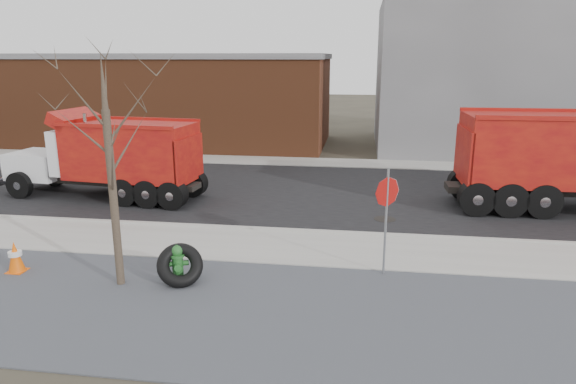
% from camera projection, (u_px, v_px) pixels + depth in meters
% --- Properties ---
extents(ground, '(120.00, 120.00, 0.00)m').
position_uv_depth(ground, '(277.00, 251.00, 13.85)').
color(ground, '#383328').
rests_on(ground, ground).
extents(gravel_verge, '(60.00, 5.00, 0.03)m').
position_uv_depth(gravel_verge, '(249.00, 312.00, 10.50)').
color(gravel_verge, slate).
rests_on(gravel_verge, ground).
extents(sidewalk, '(60.00, 2.50, 0.06)m').
position_uv_depth(sidewalk, '(278.00, 246.00, 14.09)').
color(sidewalk, '#9E9B93').
rests_on(sidewalk, ground).
extents(curb, '(60.00, 0.15, 0.11)m').
position_uv_depth(curb, '(285.00, 230.00, 15.32)').
color(curb, '#9E9B93').
rests_on(curb, ground).
extents(road, '(60.00, 9.40, 0.02)m').
position_uv_depth(road, '(303.00, 192.00, 19.88)').
color(road, black).
rests_on(road, ground).
extents(far_sidewalk, '(60.00, 2.00, 0.06)m').
position_uv_depth(far_sidewalk, '(317.00, 162.00, 25.33)').
color(far_sidewalk, '#9E9B93').
rests_on(far_sidewalk, ground).
extents(building_grey, '(12.00, 10.00, 8.00)m').
position_uv_depth(building_grey, '(487.00, 77.00, 28.81)').
color(building_grey, gray).
rests_on(building_grey, ground).
extents(building_brick, '(20.20, 8.20, 5.30)m').
position_uv_depth(building_brick, '(159.00, 98.00, 30.83)').
color(building_brick, brown).
rests_on(building_brick, ground).
extents(bare_tree, '(3.20, 3.20, 5.20)m').
position_uv_depth(bare_tree, '(108.00, 143.00, 10.97)').
color(bare_tree, '#382D23').
rests_on(bare_tree, ground).
extents(fire_hydrant, '(0.51, 0.51, 0.91)m').
position_uv_depth(fire_hydrant, '(178.00, 265.00, 11.83)').
color(fire_hydrant, '#30732B').
rests_on(fire_hydrant, ground).
extents(truck_tire, '(1.31, 1.21, 1.01)m').
position_uv_depth(truck_tire, '(180.00, 265.00, 11.72)').
color(truck_tire, black).
rests_on(truck_tire, ground).
extents(stop_sign, '(0.57, 0.48, 2.63)m').
position_uv_depth(stop_sign, '(387.00, 203.00, 11.89)').
color(stop_sign, gray).
rests_on(stop_sign, ground).
extents(traffic_cone_far, '(0.41, 0.41, 0.79)m').
position_uv_depth(traffic_cone_far, '(15.00, 257.00, 12.37)').
color(traffic_cone_far, '#F75C07').
rests_on(traffic_cone_far, ground).
extents(dump_truck_red_b, '(7.59, 2.87, 3.18)m').
position_uv_depth(dump_truck_red_b, '(110.00, 155.00, 18.68)').
color(dump_truck_red_b, black).
rests_on(dump_truck_red_b, ground).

